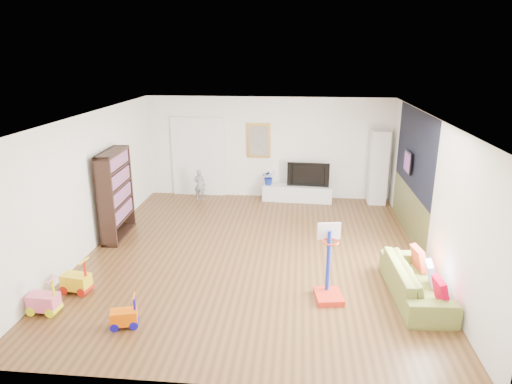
# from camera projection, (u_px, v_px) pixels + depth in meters

# --- Properties ---
(floor) EXTENTS (6.50, 7.50, 0.00)m
(floor) POSITION_uv_depth(u_px,v_px,m) (254.00, 253.00, 9.03)
(floor) COLOR brown
(floor) RESTS_ON ground
(ceiling) EXTENTS (6.50, 7.50, 0.00)m
(ceiling) POSITION_uv_depth(u_px,v_px,m) (254.00, 117.00, 8.23)
(ceiling) COLOR white
(ceiling) RESTS_ON ground
(wall_back) EXTENTS (6.50, 0.00, 2.70)m
(wall_back) POSITION_uv_depth(u_px,v_px,m) (268.00, 148.00, 12.19)
(wall_back) COLOR silver
(wall_back) RESTS_ON ground
(wall_front) EXTENTS (6.50, 0.00, 2.70)m
(wall_front) POSITION_uv_depth(u_px,v_px,m) (220.00, 285.00, 5.06)
(wall_front) COLOR silver
(wall_front) RESTS_ON ground
(wall_left) EXTENTS (0.00, 7.50, 2.70)m
(wall_left) POSITION_uv_depth(u_px,v_px,m) (89.00, 184.00, 8.93)
(wall_left) COLOR white
(wall_left) RESTS_ON ground
(wall_right) EXTENTS (0.00, 7.50, 2.70)m
(wall_right) POSITION_uv_depth(u_px,v_px,m) (431.00, 193.00, 8.33)
(wall_right) COLOR silver
(wall_right) RESTS_ON ground
(navy_accent) EXTENTS (0.01, 3.20, 1.70)m
(navy_accent) POSITION_uv_depth(u_px,v_px,m) (415.00, 150.00, 9.51)
(navy_accent) COLOR black
(navy_accent) RESTS_ON wall_right
(olive_wainscot) EXTENTS (0.01, 3.20, 1.00)m
(olive_wainscot) POSITION_uv_depth(u_px,v_px,m) (408.00, 211.00, 9.91)
(olive_wainscot) COLOR brown
(olive_wainscot) RESTS_ON wall_right
(doorway) EXTENTS (1.45, 0.06, 2.10)m
(doorway) POSITION_uv_depth(u_px,v_px,m) (198.00, 158.00, 12.42)
(doorway) COLOR white
(doorway) RESTS_ON ground
(painting_back) EXTENTS (0.62, 0.06, 0.92)m
(painting_back) POSITION_uv_depth(u_px,v_px,m) (259.00, 141.00, 12.12)
(painting_back) COLOR gold
(painting_back) RESTS_ON wall_back
(artwork_right) EXTENTS (0.04, 0.56, 0.46)m
(artwork_right) POSITION_uv_depth(u_px,v_px,m) (408.00, 162.00, 9.80)
(artwork_right) COLOR #7F3F8C
(artwork_right) RESTS_ON wall_right
(media_console) EXTENTS (1.85, 0.54, 0.43)m
(media_console) POSITION_uv_depth(u_px,v_px,m) (297.00, 193.00, 12.15)
(media_console) COLOR silver
(media_console) RESTS_ON ground
(tall_cabinet) EXTENTS (0.45, 0.45, 1.93)m
(tall_cabinet) POSITION_uv_depth(u_px,v_px,m) (378.00, 167.00, 11.75)
(tall_cabinet) COLOR silver
(tall_cabinet) RESTS_ON ground
(bookshelf) EXTENTS (0.41, 1.30, 1.87)m
(bookshelf) POSITION_uv_depth(u_px,v_px,m) (116.00, 195.00, 9.61)
(bookshelf) COLOR black
(bookshelf) RESTS_ON ground
(sofa) EXTENTS (0.85, 1.97, 0.56)m
(sofa) POSITION_uv_depth(u_px,v_px,m) (416.00, 281.00, 7.35)
(sofa) COLOR olive
(sofa) RESTS_ON ground
(basketball_hoop) EXTENTS (0.50, 0.58, 1.25)m
(basketball_hoop) POSITION_uv_depth(u_px,v_px,m) (330.00, 264.00, 7.18)
(basketball_hoop) COLOR red
(basketball_hoop) RESTS_ON ground
(ride_on_yellow) EXTENTS (0.49, 0.34, 0.60)m
(ride_on_yellow) POSITION_uv_depth(u_px,v_px,m) (75.00, 276.00, 7.49)
(ride_on_yellow) COLOR yellow
(ride_on_yellow) RESTS_ON ground
(ride_on_orange) EXTENTS (0.42, 0.33, 0.50)m
(ride_on_orange) POSITION_uv_depth(u_px,v_px,m) (124.00, 312.00, 6.55)
(ride_on_orange) COLOR #F35F00
(ride_on_orange) RESTS_ON ground
(ride_on_pink) EXTENTS (0.45, 0.29, 0.59)m
(ride_on_pink) POSITION_uv_depth(u_px,v_px,m) (43.00, 296.00, 6.90)
(ride_on_pink) COLOR #FF6388
(ride_on_pink) RESTS_ON ground
(child) EXTENTS (0.32, 0.22, 0.83)m
(child) POSITION_uv_depth(u_px,v_px,m) (200.00, 185.00, 12.15)
(child) COLOR gray
(child) RESTS_ON ground
(tv) EXTENTS (1.11, 0.22, 0.63)m
(tv) POSITION_uv_depth(u_px,v_px,m) (308.00, 174.00, 12.01)
(tv) COLOR black
(tv) RESTS_ON media_console
(vase_plant) EXTENTS (0.40, 0.36, 0.41)m
(vase_plant) POSITION_uv_depth(u_px,v_px,m) (269.00, 177.00, 12.11)
(vase_plant) COLOR navy
(vase_plant) RESTS_ON media_console
(pillow_left) EXTENTS (0.13, 0.38, 0.37)m
(pillow_left) POSITION_uv_depth(u_px,v_px,m) (441.00, 291.00, 6.74)
(pillow_left) COLOR #C20024
(pillow_left) RESTS_ON sofa
(pillow_center) EXTENTS (0.14, 0.38, 0.37)m
(pillow_center) POSITION_uv_depth(u_px,v_px,m) (431.00, 274.00, 7.25)
(pillow_center) COLOR silver
(pillow_center) RESTS_ON sofa
(pillow_right) EXTENTS (0.17, 0.41, 0.40)m
(pillow_right) POSITION_uv_depth(u_px,v_px,m) (419.00, 258.00, 7.79)
(pillow_right) COLOR red
(pillow_right) RESTS_ON sofa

